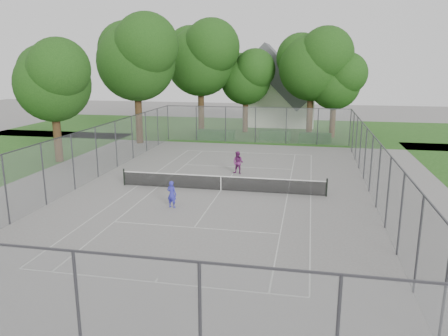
% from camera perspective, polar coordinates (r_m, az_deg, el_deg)
% --- Properties ---
extents(ground, '(120.00, 120.00, 0.00)m').
position_cam_1_polar(ground, '(27.11, -0.41, -2.95)').
color(ground, slate).
rests_on(ground, ground).
extents(grass_far, '(60.00, 20.00, 0.00)m').
position_cam_1_polar(grass_far, '(52.30, 5.33, 5.04)').
color(grass_far, '#224F16').
rests_on(grass_far, ground).
extents(court_markings, '(11.03, 23.83, 0.01)m').
position_cam_1_polar(court_markings, '(27.11, -0.41, -2.94)').
color(court_markings, beige).
rests_on(court_markings, ground).
extents(tennis_net, '(12.87, 0.10, 1.10)m').
position_cam_1_polar(tennis_net, '(26.97, -0.41, -1.91)').
color(tennis_net, black).
rests_on(tennis_net, ground).
extents(perimeter_fence, '(18.08, 34.08, 3.52)m').
position_cam_1_polar(perimeter_fence, '(26.66, -0.42, 0.78)').
color(perimeter_fence, '#38383D').
rests_on(perimeter_fence, ground).
extents(tree_far_left, '(8.56, 7.81, 12.30)m').
position_cam_1_polar(tree_far_left, '(48.67, -2.99, 14.43)').
color(tree_far_left, '#382414').
rests_on(tree_far_left, ground).
extents(tree_far_midleft, '(6.44, 5.88, 9.26)m').
position_cam_1_polar(tree_far_midleft, '(49.62, 2.94, 12.00)').
color(tree_far_midleft, '#382414').
rests_on(tree_far_midleft, ground).
extents(tree_far_midright, '(7.89, 7.20, 11.34)m').
position_cam_1_polar(tree_far_midright, '(47.27, 11.56, 13.41)').
color(tree_far_midright, '#382414').
rests_on(tree_far_midright, ground).
extents(tree_far_right, '(6.12, 5.59, 8.80)m').
position_cam_1_polar(tree_far_right, '(47.34, 14.39, 11.14)').
color(tree_far_right, '#382414').
rests_on(tree_far_right, ground).
extents(tree_side_back, '(8.52, 7.78, 12.25)m').
position_cam_1_polar(tree_side_back, '(43.28, -11.33, 14.26)').
color(tree_side_back, '#382414').
rests_on(tree_side_back, ground).
extents(tree_side_front, '(6.67, 6.09, 9.59)m').
position_cam_1_polar(tree_side_front, '(36.65, -21.48, 10.90)').
color(tree_side_front, '#382414').
rests_on(tree_side_front, ground).
extents(hedge_left, '(3.82, 1.15, 0.95)m').
position_cam_1_polar(hedge_left, '(45.32, -1.02, 4.39)').
color(hedge_left, '#164215').
rests_on(hedge_left, ground).
extents(hedge_mid, '(3.21, 0.92, 1.01)m').
position_cam_1_polar(hedge_mid, '(45.07, 6.69, 4.28)').
color(hedge_mid, '#164215').
rests_on(hedge_mid, ground).
extents(hedge_right, '(3.14, 1.15, 0.94)m').
position_cam_1_polar(hedge_right, '(44.21, 11.77, 3.86)').
color(hedge_right, '#164215').
rests_on(hedge_right, ground).
extents(house, '(8.07, 6.25, 10.05)m').
position_cam_1_polar(house, '(55.96, 7.58, 9.70)').
color(house, silver).
rests_on(house, ground).
extents(girl_player, '(0.61, 0.47, 1.50)m').
position_cam_1_polar(girl_player, '(23.96, -6.84, -3.42)').
color(girl_player, '#2D2CA7').
rests_on(girl_player, ground).
extents(woman_player, '(0.93, 0.81, 1.63)m').
position_cam_1_polar(woman_player, '(30.98, 1.85, 0.70)').
color(woman_player, '#6B2362').
rests_on(woman_player, ground).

